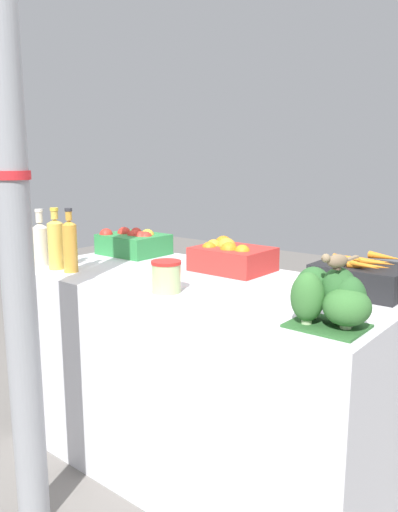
{
  "coord_description": "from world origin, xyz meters",
  "views": [
    {
      "loc": [
        1.3,
        -1.59,
        1.34
      ],
      "look_at": [
        0.0,
        0.0,
        0.95
      ],
      "focal_mm": 35.0,
      "sensor_mm": 36.0,
      "label": 1
    }
  ],
  "objects_px": {
    "carrot_crate": "(362,277)",
    "sparrow_bird": "(336,261)",
    "orange_crate": "(231,257)",
    "juice_bottle_cloudy": "(41,242)",
    "juice_bottle_amber": "(70,245)",
    "juice_bottle_golden": "(56,243)",
    "apple_crate": "(134,242)",
    "pickle_jar": "(166,276)",
    "broccoli_pile": "(331,298)",
    "support_pole": "(13,210)"
  },
  "relations": [
    {
      "from": "broccoli_pile",
      "to": "juice_bottle_amber",
      "type": "distance_m",
      "value": 1.23
    },
    {
      "from": "juice_bottle_cloudy",
      "to": "support_pole",
      "type": "bearing_deg",
      "value": -39.92
    },
    {
      "from": "apple_crate",
      "to": "support_pole",
      "type": "bearing_deg",
      "value": -67.13
    },
    {
      "from": "broccoli_pile",
      "to": "juice_bottle_golden",
      "type": "bearing_deg",
      "value": -178.49
    },
    {
      "from": "juice_bottle_golden",
      "to": "sparrow_bird",
      "type": "xyz_separation_m",
      "value": [
        1.35,
        0.02,
        0.08
      ]
    },
    {
      "from": "juice_bottle_golden",
      "to": "sparrow_bird",
      "type": "distance_m",
      "value": 1.35
    },
    {
      "from": "apple_crate",
      "to": "juice_bottle_golden",
      "type": "relative_size",
      "value": 1.16
    },
    {
      "from": "orange_crate",
      "to": "sparrow_bird",
      "type": "relative_size",
      "value": 2.6
    },
    {
      "from": "juice_bottle_cloudy",
      "to": "sparrow_bird",
      "type": "height_order",
      "value": "juice_bottle_cloudy"
    },
    {
      "from": "apple_crate",
      "to": "pickle_jar",
      "type": "xyz_separation_m",
      "value": [
        0.67,
        -0.47,
        -0.0
      ]
    },
    {
      "from": "carrot_crate",
      "to": "juice_bottle_golden",
      "type": "distance_m",
      "value": 1.35
    },
    {
      "from": "orange_crate",
      "to": "juice_bottle_amber",
      "type": "height_order",
      "value": "juice_bottle_amber"
    },
    {
      "from": "apple_crate",
      "to": "broccoli_pile",
      "type": "bearing_deg",
      "value": -18.56
    },
    {
      "from": "support_pole",
      "to": "orange_crate",
      "type": "height_order",
      "value": "support_pole"
    },
    {
      "from": "orange_crate",
      "to": "juice_bottle_cloudy",
      "type": "distance_m",
      "value": 0.91
    },
    {
      "from": "carrot_crate",
      "to": "juice_bottle_cloudy",
      "type": "xyz_separation_m",
      "value": [
        -1.38,
        -0.48,
        0.05
      ]
    },
    {
      "from": "carrot_crate",
      "to": "sparrow_bird",
      "type": "bearing_deg",
      "value": -78.43
    },
    {
      "from": "orange_crate",
      "to": "juice_bottle_cloudy",
      "type": "xyz_separation_m",
      "value": [
        -0.77,
        -0.48,
        0.05
      ]
    },
    {
      "from": "orange_crate",
      "to": "juice_bottle_cloudy",
      "type": "bearing_deg",
      "value": -147.93
    },
    {
      "from": "juice_bottle_cloudy",
      "to": "pickle_jar",
      "type": "distance_m",
      "value": 0.8
    },
    {
      "from": "juice_bottle_cloudy",
      "to": "juice_bottle_amber",
      "type": "xyz_separation_m",
      "value": [
        0.23,
        0.0,
        0.01
      ]
    },
    {
      "from": "juice_bottle_amber",
      "to": "broccoli_pile",
      "type": "bearing_deg",
      "value": 1.64
    },
    {
      "from": "juice_bottle_golden",
      "to": "juice_bottle_amber",
      "type": "xyz_separation_m",
      "value": [
        0.11,
        0.0,
        0.0
      ]
    },
    {
      "from": "support_pole",
      "to": "juice_bottle_cloudy",
      "type": "relative_size",
      "value": 8.73
    },
    {
      "from": "juice_bottle_cloudy",
      "to": "pickle_jar",
      "type": "xyz_separation_m",
      "value": [
        0.8,
        0.01,
        -0.05
      ]
    },
    {
      "from": "support_pole",
      "to": "carrot_crate",
      "type": "bearing_deg",
      "value": 46.55
    },
    {
      "from": "juice_bottle_cloudy",
      "to": "pickle_jar",
      "type": "relative_size",
      "value": 2.22
    },
    {
      "from": "juice_bottle_amber",
      "to": "sparrow_bird",
      "type": "relative_size",
      "value": 2.28
    },
    {
      "from": "apple_crate",
      "to": "pickle_jar",
      "type": "bearing_deg",
      "value": -34.84
    },
    {
      "from": "juice_bottle_amber",
      "to": "juice_bottle_golden",
      "type": "bearing_deg",
      "value": 180.0
    },
    {
      "from": "juice_bottle_amber",
      "to": "juice_bottle_cloudy",
      "type": "bearing_deg",
      "value": -180.0
    },
    {
      "from": "broccoli_pile",
      "to": "pickle_jar",
      "type": "relative_size",
      "value": 2.08
    },
    {
      "from": "juice_bottle_amber",
      "to": "sparrow_bird",
      "type": "distance_m",
      "value": 1.25
    },
    {
      "from": "support_pole",
      "to": "carrot_crate",
      "type": "height_order",
      "value": "support_pole"
    },
    {
      "from": "juice_bottle_amber",
      "to": "pickle_jar",
      "type": "height_order",
      "value": "juice_bottle_amber"
    },
    {
      "from": "apple_crate",
      "to": "pickle_jar",
      "type": "distance_m",
      "value": 0.82
    },
    {
      "from": "juice_bottle_golden",
      "to": "pickle_jar",
      "type": "relative_size",
      "value": 2.34
    },
    {
      "from": "orange_crate",
      "to": "support_pole",
      "type": "bearing_deg",
      "value": -105.53
    },
    {
      "from": "sparrow_bird",
      "to": "juice_bottle_amber",
      "type": "bearing_deg",
      "value": -62.53
    },
    {
      "from": "orange_crate",
      "to": "juice_bottle_amber",
      "type": "bearing_deg",
      "value": -138.24
    },
    {
      "from": "pickle_jar",
      "to": "juice_bottle_cloudy",
      "type": "bearing_deg",
      "value": -178.95
    },
    {
      "from": "support_pole",
      "to": "juice_bottle_cloudy",
      "type": "bearing_deg",
      "value": 140.08
    },
    {
      "from": "pickle_jar",
      "to": "juice_bottle_golden",
      "type": "bearing_deg",
      "value": -178.76
    },
    {
      "from": "juice_bottle_golden",
      "to": "juice_bottle_amber",
      "type": "distance_m",
      "value": 0.11
    },
    {
      "from": "support_pole",
      "to": "orange_crate",
      "type": "bearing_deg",
      "value": 74.47
    },
    {
      "from": "support_pole",
      "to": "pickle_jar",
      "type": "relative_size",
      "value": 19.39
    },
    {
      "from": "orange_crate",
      "to": "juice_bottle_amber",
      "type": "relative_size",
      "value": 1.14
    },
    {
      "from": "support_pole",
      "to": "pickle_jar",
      "type": "xyz_separation_m",
      "value": [
        0.29,
        0.44,
        -0.27
      ]
    },
    {
      "from": "carrot_crate",
      "to": "juice_bottle_golden",
      "type": "xyz_separation_m",
      "value": [
        -1.25,
        -0.48,
        0.06
      ]
    },
    {
      "from": "juice_bottle_cloudy",
      "to": "juice_bottle_golden",
      "type": "height_order",
      "value": "juice_bottle_golden"
    }
  ]
}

